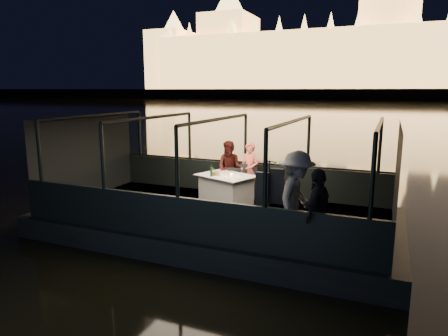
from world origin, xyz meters
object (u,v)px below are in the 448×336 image
at_px(chair_port_left, 232,183).
at_px(person_man_maroon, 230,170).
at_px(dining_table_central, 226,189).
at_px(chair_port_right, 246,184).
at_px(passenger_stripe, 296,203).
at_px(wine_bottle, 211,171).
at_px(person_woman_coral, 250,172).
at_px(passenger_dark, 318,211).
at_px(coat_stand, 269,198).

height_order(chair_port_left, person_man_maroon, person_man_maroon).
bearing_deg(dining_table_central, chair_port_left, 91.47).
relative_size(chair_port_right, passenger_stripe, 0.52).
distance_m(person_man_maroon, wine_bottle, 1.09).
distance_m(person_woman_coral, passenger_dark, 4.12).
relative_size(chair_port_left, wine_bottle, 2.93).
bearing_deg(wine_bottle, chair_port_left, 68.97).
relative_size(chair_port_right, person_woman_coral, 0.62).
height_order(person_woman_coral, passenger_dark, passenger_dark).
distance_m(chair_port_left, coat_stand, 3.34).
bearing_deg(person_woman_coral, wine_bottle, -116.62).
bearing_deg(coat_stand, dining_table_central, 128.77).
bearing_deg(dining_table_central, person_man_maroon, 104.69).
height_order(chair_port_right, coat_stand, coat_stand).
bearing_deg(chair_port_left, dining_table_central, -99.69).
height_order(coat_stand, passenger_stripe, passenger_stripe).
height_order(dining_table_central, person_man_maroon, person_man_maroon).
relative_size(chair_port_right, person_man_maroon, 0.62).
xyz_separation_m(chair_port_right, passenger_stripe, (1.96, -2.67, 0.40)).
relative_size(coat_stand, passenger_dark, 1.01).
distance_m(person_man_maroon, passenger_stripe, 3.95).
xyz_separation_m(person_woman_coral, wine_bottle, (-0.71, -1.01, 0.17)).
height_order(person_woman_coral, passenger_stripe, passenger_stripe).
bearing_deg(passenger_stripe, passenger_dark, -124.90).
bearing_deg(passenger_stripe, person_man_maroon, 44.54).
height_order(coat_stand, wine_bottle, coat_stand).
relative_size(dining_table_central, chair_port_left, 1.74).
bearing_deg(dining_table_central, coat_stand, -51.23).
height_order(chair_port_right, passenger_dark, passenger_dark).
xyz_separation_m(chair_port_left, wine_bottle, (-0.29, -0.74, 0.47)).
bearing_deg(chair_port_right, coat_stand, -74.92).
bearing_deg(passenger_stripe, chair_port_left, 45.62).
distance_m(chair_port_right, passenger_dark, 3.92).
relative_size(dining_table_central, passenger_dark, 0.89).
bearing_deg(person_woman_coral, chair_port_right, -82.10).
bearing_deg(person_man_maroon, person_woman_coral, -9.49).
xyz_separation_m(coat_stand, person_man_maroon, (-2.04, 3.07, -0.15)).
relative_size(chair_port_left, passenger_stripe, 0.45).
bearing_deg(person_man_maroon, passenger_stripe, -53.53).
distance_m(chair_port_right, person_woman_coral, 0.40).
height_order(chair_port_right, person_man_maroon, person_man_maroon).
xyz_separation_m(coat_stand, passenger_stripe, (0.53, 0.07, -0.05)).
distance_m(dining_table_central, chair_port_left, 0.45).
relative_size(dining_table_central, person_woman_coral, 0.92).
relative_size(chair_port_left, passenger_dark, 0.51).
bearing_deg(passenger_stripe, chair_port_right, 40.15).
xyz_separation_m(dining_table_central, wine_bottle, (-0.30, -0.29, 0.53)).
height_order(chair_port_left, wine_bottle, wine_bottle).
bearing_deg(passenger_dark, chair_port_right, -129.87).
xyz_separation_m(chair_port_left, passenger_dark, (2.85, -3.05, 0.40)).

